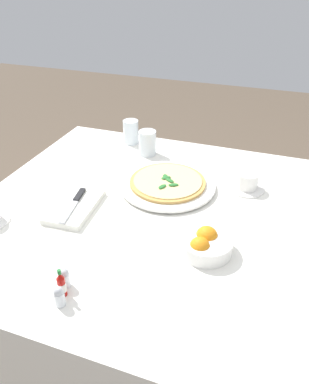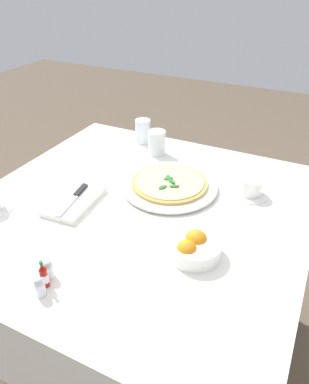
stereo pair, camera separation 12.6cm
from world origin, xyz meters
The scene contains 13 objects.
ground_plane centered at (0.00, 0.00, 0.00)m, with size 8.00×8.00×0.00m, color brown.
dining_table centered at (0.00, 0.00, 0.59)m, with size 1.10×1.10×0.72m.
pizza_plate centered at (-0.15, 0.05, 0.73)m, with size 0.34×0.34×0.02m.
pizza centered at (-0.15, 0.05, 0.75)m, with size 0.27×0.27×0.02m.
coffee_cup_center_back centered at (-0.23, 0.32, 0.75)m, with size 0.13×0.13×0.06m.
water_glass_left_edge centered at (-0.46, -0.22, 0.77)m, with size 0.07×0.07×0.10m.
water_glass_far_left centered at (-0.38, -0.11, 0.77)m, with size 0.07×0.07×0.10m.
napkin_folded centered at (0.08, -0.20, 0.73)m, with size 0.23×0.14×0.02m.
dinner_knife centered at (0.08, -0.20, 0.75)m, with size 0.20×0.05×0.01m.
citrus_bowl centered at (0.14, 0.25, 0.75)m, with size 0.15×0.15×0.07m.
hot_sauce_bottle centered at (0.41, -0.04, 0.76)m, with size 0.02×0.02×0.08m.
salt_shaker centered at (0.44, -0.03, 0.75)m, with size 0.03×0.03×0.06m.
pepper_shaker centered at (0.39, -0.05, 0.75)m, with size 0.03×0.03×0.06m.
Camera 1 is at (0.93, 0.38, 1.42)m, focal length 34.22 mm.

